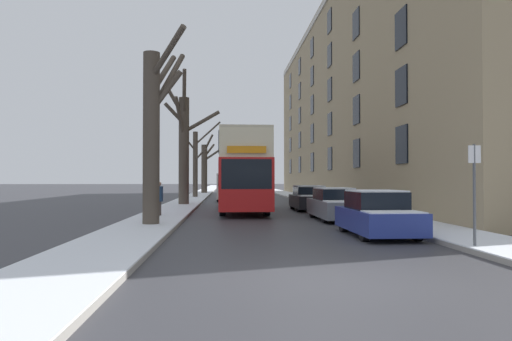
{
  "coord_description": "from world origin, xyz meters",
  "views": [
    {
      "loc": [
        -2.05,
        -8.18,
        1.82
      ],
      "look_at": [
        -0.71,
        12.19,
        2.2
      ],
      "focal_mm": 32.0,
      "sensor_mm": 36.0,
      "label": 1
    }
  ],
  "objects_px": {
    "parked_car_1": "(335,205)",
    "pedestrian_left_sidewalk": "(159,198)",
    "parked_car_0": "(377,215)",
    "parked_car_2": "(309,199)",
    "bare_tree_left_1": "(184,144)",
    "oncoming_van": "(229,186)",
    "bare_tree_left_3": "(205,167)",
    "double_decker_bus": "(242,168)",
    "bare_tree_left_2": "(196,162)",
    "street_sign_post": "(474,190)",
    "bare_tree_left_0": "(154,129)"
  },
  "relations": [
    {
      "from": "bare_tree_left_1",
      "to": "parked_car_0",
      "type": "relative_size",
      "value": 2.26
    },
    {
      "from": "street_sign_post",
      "to": "bare_tree_left_2",
      "type": "bearing_deg",
      "value": 105.73
    },
    {
      "from": "bare_tree_left_3",
      "to": "parked_car_0",
      "type": "xyz_separation_m",
      "value": [
        7.4,
        -41.56,
        -2.63
      ]
    },
    {
      "from": "parked_car_0",
      "to": "parked_car_2",
      "type": "height_order",
      "value": "parked_car_0"
    },
    {
      "from": "parked_car_0",
      "to": "street_sign_post",
      "type": "xyz_separation_m",
      "value": [
        1.37,
        -3.29,
        0.86
      ]
    },
    {
      "from": "parked_car_1",
      "to": "pedestrian_left_sidewalk",
      "type": "height_order",
      "value": "pedestrian_left_sidewalk"
    },
    {
      "from": "bare_tree_left_1",
      "to": "bare_tree_left_3",
      "type": "xyz_separation_m",
      "value": [
        0.24,
        25.25,
        -0.85
      ]
    },
    {
      "from": "parked_car_1",
      "to": "oncoming_van",
      "type": "relative_size",
      "value": 0.81
    },
    {
      "from": "bare_tree_left_2",
      "to": "bare_tree_left_3",
      "type": "bearing_deg",
      "value": 88.9
    },
    {
      "from": "parked_car_2",
      "to": "oncoming_van",
      "type": "bearing_deg",
      "value": 110.78
    },
    {
      "from": "parked_car_1",
      "to": "bare_tree_left_2",
      "type": "bearing_deg",
      "value": 108.39
    },
    {
      "from": "bare_tree_left_1",
      "to": "parked_car_1",
      "type": "height_order",
      "value": "bare_tree_left_1"
    },
    {
      "from": "parked_car_1",
      "to": "street_sign_post",
      "type": "height_order",
      "value": "street_sign_post"
    },
    {
      "from": "parked_car_1",
      "to": "oncoming_van",
      "type": "height_order",
      "value": "oncoming_van"
    },
    {
      "from": "bare_tree_left_1",
      "to": "oncoming_van",
      "type": "relative_size",
      "value": 1.57
    },
    {
      "from": "parked_car_1",
      "to": "pedestrian_left_sidewalk",
      "type": "relative_size",
      "value": 2.68
    },
    {
      "from": "bare_tree_left_1",
      "to": "parked_car_2",
      "type": "relative_size",
      "value": 2.17
    },
    {
      "from": "bare_tree_left_3",
      "to": "parked_car_0",
      "type": "height_order",
      "value": "bare_tree_left_3"
    },
    {
      "from": "double_decker_bus",
      "to": "parked_car_0",
      "type": "bearing_deg",
      "value": -70.98
    },
    {
      "from": "bare_tree_left_2",
      "to": "street_sign_post",
      "type": "height_order",
      "value": "bare_tree_left_2"
    },
    {
      "from": "bare_tree_left_3",
      "to": "street_sign_post",
      "type": "bearing_deg",
      "value": -78.94
    },
    {
      "from": "bare_tree_left_1",
      "to": "oncoming_van",
      "type": "distance_m",
      "value": 8.73
    },
    {
      "from": "double_decker_bus",
      "to": "pedestrian_left_sidewalk",
      "type": "bearing_deg",
      "value": -131.02
    },
    {
      "from": "parked_car_2",
      "to": "oncoming_van",
      "type": "height_order",
      "value": "oncoming_van"
    },
    {
      "from": "bare_tree_left_2",
      "to": "parked_car_0",
      "type": "xyz_separation_m",
      "value": [
        7.64,
        -28.72,
        -2.73
      ]
    },
    {
      "from": "bare_tree_left_3",
      "to": "parked_car_2",
      "type": "bearing_deg",
      "value": -76.0
    },
    {
      "from": "oncoming_van",
      "to": "pedestrian_left_sidewalk",
      "type": "relative_size",
      "value": 3.3
    },
    {
      "from": "parked_car_1",
      "to": "oncoming_van",
      "type": "distance_m",
      "value": 18.79
    },
    {
      "from": "parked_car_1",
      "to": "street_sign_post",
      "type": "distance_m",
      "value": 9.17
    },
    {
      "from": "bare_tree_left_2",
      "to": "pedestrian_left_sidewalk",
      "type": "bearing_deg",
      "value": -90.64
    },
    {
      "from": "bare_tree_left_2",
      "to": "street_sign_post",
      "type": "relative_size",
      "value": 2.75
    },
    {
      "from": "parked_car_2",
      "to": "oncoming_van",
      "type": "distance_m",
      "value": 12.89
    },
    {
      "from": "bare_tree_left_0",
      "to": "parked_car_0",
      "type": "height_order",
      "value": "bare_tree_left_0"
    },
    {
      "from": "pedestrian_left_sidewalk",
      "to": "parked_car_2",
      "type": "bearing_deg",
      "value": -50.47
    },
    {
      "from": "parked_car_2",
      "to": "street_sign_post",
      "type": "xyz_separation_m",
      "value": [
        1.37,
        -15.19,
        0.87
      ]
    },
    {
      "from": "bare_tree_left_2",
      "to": "parked_car_2",
      "type": "height_order",
      "value": "bare_tree_left_2"
    },
    {
      "from": "bare_tree_left_1",
      "to": "oncoming_van",
      "type": "bearing_deg",
      "value": 68.09
    },
    {
      "from": "bare_tree_left_2",
      "to": "parked_car_2",
      "type": "distance_m",
      "value": 18.68
    },
    {
      "from": "street_sign_post",
      "to": "bare_tree_left_3",
      "type": "bearing_deg",
      "value": 101.06
    },
    {
      "from": "parked_car_0",
      "to": "pedestrian_left_sidewalk",
      "type": "distance_m",
      "value": 10.39
    },
    {
      "from": "double_decker_bus",
      "to": "parked_car_0",
      "type": "distance_m",
      "value": 12.12
    },
    {
      "from": "bare_tree_left_0",
      "to": "oncoming_van",
      "type": "xyz_separation_m",
      "value": [
        2.96,
        21.0,
        -2.47
      ]
    },
    {
      "from": "parked_car_0",
      "to": "parked_car_1",
      "type": "relative_size",
      "value": 0.85
    },
    {
      "from": "parked_car_0",
      "to": "parked_car_2",
      "type": "relative_size",
      "value": 0.96
    },
    {
      "from": "bare_tree_left_3",
      "to": "parked_car_0",
      "type": "distance_m",
      "value": 42.29
    },
    {
      "from": "pedestrian_left_sidewalk",
      "to": "bare_tree_left_2",
      "type": "bearing_deg",
      "value": 5.8
    },
    {
      "from": "bare_tree_left_0",
      "to": "bare_tree_left_1",
      "type": "relative_size",
      "value": 0.8
    },
    {
      "from": "double_decker_bus",
      "to": "parked_car_1",
      "type": "xyz_separation_m",
      "value": [
        3.91,
        -5.61,
        -1.75
      ]
    },
    {
      "from": "bare_tree_left_2",
      "to": "bare_tree_left_3",
      "type": "height_order",
      "value": "bare_tree_left_2"
    },
    {
      "from": "bare_tree_left_3",
      "to": "pedestrian_left_sidewalk",
      "type": "distance_m",
      "value": 34.88
    }
  ]
}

